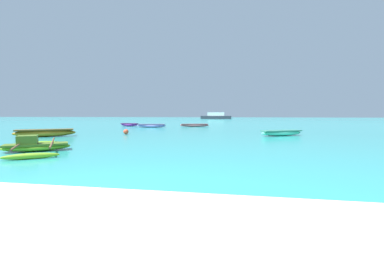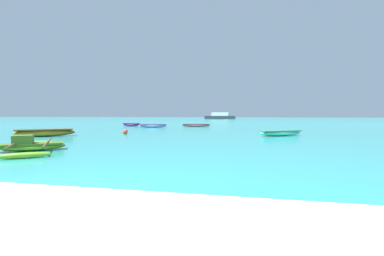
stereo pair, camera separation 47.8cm
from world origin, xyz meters
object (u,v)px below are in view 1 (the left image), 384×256
at_px(moored_boat_0, 195,125).
at_px(moored_boat_3, 129,125).
at_px(mooring_buoy_0, 126,132).
at_px(moored_boat_5, 45,133).
at_px(moored_boat_1, 281,133).
at_px(moored_boat_4, 35,146).
at_px(distant_ferry, 216,116).
at_px(moored_boat_2, 151,125).

bearing_deg(moored_boat_0, moored_boat_3, 167.88).
bearing_deg(moored_boat_0, mooring_buoy_0, -117.85).
xyz_separation_m(moored_boat_5, mooring_buoy_0, (4.25, 2.90, -0.09)).
height_order(moored_boat_1, mooring_buoy_0, moored_boat_1).
distance_m(moored_boat_1, moored_boat_4, 14.24).
bearing_deg(moored_boat_5, moored_boat_1, -22.88).
distance_m(moored_boat_3, distant_ferry, 51.09).
height_order(moored_boat_0, moored_boat_3, moored_boat_3).
distance_m(moored_boat_1, mooring_buoy_0, 10.97).
xyz_separation_m(moored_boat_0, moored_boat_5, (-7.32, -14.91, 0.08)).
relative_size(moored_boat_2, mooring_buoy_0, 8.75).
distance_m(moored_boat_0, moored_boat_4, 20.88).
distance_m(moored_boat_2, moored_boat_5, 12.84).
relative_size(moored_boat_0, moored_boat_3, 1.50).
relative_size(moored_boat_1, moored_boat_4, 0.69).
bearing_deg(mooring_buoy_0, moored_boat_4, -89.25).
xyz_separation_m(moored_boat_4, mooring_buoy_0, (-0.11, 8.66, -0.02)).
bearing_deg(distant_ferry, moored_boat_1, -81.30).
xyz_separation_m(moored_boat_0, moored_boat_4, (-2.96, -20.67, 0.02)).
bearing_deg(moored_boat_1, moored_boat_3, 116.57).
relative_size(moored_boat_1, moored_boat_5, 0.91).
distance_m(moored_boat_1, moored_boat_3, 19.45).
bearing_deg(moored_boat_0, moored_boat_5, -129.63).
distance_m(moored_boat_0, moored_boat_2, 5.04).
distance_m(moored_boat_0, mooring_buoy_0, 12.40).
xyz_separation_m(moored_boat_1, moored_boat_4, (-10.84, -9.24, -0.00)).
relative_size(moored_boat_1, moored_boat_3, 1.34).
height_order(moored_boat_1, moored_boat_4, moored_boat_4).
height_order(moored_boat_4, distant_ferry, distant_ferry).
xyz_separation_m(moored_boat_3, mooring_buoy_0, (4.92, -11.82, -0.03)).
relative_size(moored_boat_0, distant_ferry, 0.37).
bearing_deg(moored_boat_2, moored_boat_4, -95.24).
xyz_separation_m(moored_boat_2, mooring_buoy_0, (1.36, -9.61, -0.03)).
height_order(moored_boat_0, moored_boat_4, moored_boat_4).
bearing_deg(moored_boat_4, moored_boat_5, 90.60).
distance_m(moored_boat_3, moored_boat_5, 14.74).
bearing_deg(moored_boat_1, mooring_buoy_0, 154.91).
xyz_separation_m(moored_boat_3, moored_boat_5, (0.67, -14.72, 0.06)).
bearing_deg(moored_boat_3, moored_boat_0, 6.89).
height_order(moored_boat_0, mooring_buoy_0, mooring_buoy_0).
relative_size(moored_boat_3, mooring_buoy_0, 6.14).
relative_size(moored_boat_0, moored_boat_1, 1.12).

